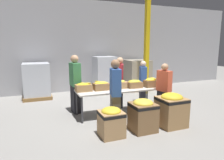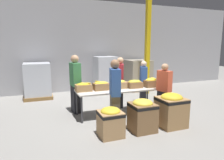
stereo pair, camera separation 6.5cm
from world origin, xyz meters
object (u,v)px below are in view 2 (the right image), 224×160
at_px(banana_box_3, 134,84).
at_px(banana_box_4, 151,82).
at_px(banana_box_1, 101,86).
at_px(sorting_table, 119,91).
at_px(support_pillar, 147,46).
at_px(donation_bin_2, 171,109).
at_px(pallet_stack_0, 138,75).
at_px(volunteer_1, 115,94).
at_px(pallet_stack_1, 105,75).
at_px(banana_box_0, 83,87).
at_px(pallet_stack_2, 38,81).
at_px(volunteer_0, 120,83).
at_px(volunteer_2, 143,82).
at_px(donation_bin_0, 110,121).
at_px(banana_box_2, 119,84).
at_px(donation_bin_1, 142,114).
at_px(volunteer_4, 75,84).
at_px(volunteer_3, 164,90).

distance_m(banana_box_3, banana_box_4, 0.53).
height_order(banana_box_1, banana_box_4, banana_box_4).
bearing_deg(sorting_table, support_pillar, 43.19).
xyz_separation_m(donation_bin_2, pallet_stack_0, (1.26, 4.17, 0.22)).
relative_size(volunteer_1, pallet_stack_1, 1.09).
xyz_separation_m(donation_bin_2, pallet_stack_1, (-0.35, 4.13, 0.32)).
relative_size(banana_box_0, pallet_stack_2, 0.32).
distance_m(banana_box_3, support_pillar, 2.78).
distance_m(banana_box_1, banana_box_3, 1.05).
distance_m(support_pillar, pallet_stack_2, 4.64).
xyz_separation_m(volunteer_0, volunteer_1, (-0.76, -1.44, 0.02)).
relative_size(sorting_table, banana_box_0, 5.68).
bearing_deg(sorting_table, volunteer_2, 31.02).
bearing_deg(volunteer_1, sorting_table, -15.63).
bearing_deg(donation_bin_0, banana_box_3, 46.30).
bearing_deg(donation_bin_2, banana_box_2, 120.81).
bearing_deg(donation_bin_0, pallet_stack_0, 55.15).
distance_m(donation_bin_1, pallet_stack_2, 4.77).
bearing_deg(banana_box_4, banana_box_1, 173.56).
bearing_deg(banana_box_0, sorting_table, -5.32).
bearing_deg(pallet_stack_0, sorting_table, -127.13).
bearing_deg(volunteer_1, pallet_stack_1, -2.06).
distance_m(banana_box_1, banana_box_2, 0.56).
bearing_deg(volunteer_4, support_pillar, 106.91).
height_order(banana_box_0, volunteer_2, volunteer_2).
xyz_separation_m(volunteer_0, donation_bin_1, (-0.25, -1.97, -0.41)).
height_order(sorting_table, volunteer_4, volunteer_4).
height_order(volunteer_0, donation_bin_2, volunteer_0).
bearing_deg(volunteer_0, banana_box_0, -43.77).
bearing_deg(pallet_stack_0, pallet_stack_1, -178.60).
height_order(volunteer_1, volunteer_4, volunteer_4).
xyz_separation_m(volunteer_4, pallet_stack_2, (-1.07, 2.22, -0.20)).
bearing_deg(donation_bin_2, pallet_stack_0, 73.17).
height_order(volunteer_4, pallet_stack_2, volunteer_4).
xyz_separation_m(volunteer_4, pallet_stack_1, (1.70, 2.18, -0.10)).
xyz_separation_m(banana_box_4, pallet_stack_0, (1.11, 2.93, -0.23)).
bearing_deg(pallet_stack_2, volunteer_2, -30.71).
distance_m(banana_box_3, pallet_stack_1, 2.79).
height_order(banana_box_0, support_pillar, support_pillar).
distance_m(banana_box_4, volunteer_4, 2.32).
distance_m(banana_box_0, donation_bin_0, 1.55).
bearing_deg(banana_box_4, pallet_stack_2, 138.17).
bearing_deg(volunteer_2, banana_box_1, -49.07).
xyz_separation_m(volunteer_3, donation_bin_1, (-1.12, -0.74, -0.34)).
distance_m(banana_box_0, volunteer_3, 2.32).
bearing_deg(pallet_stack_1, volunteer_0, -95.77).
height_order(banana_box_0, pallet_stack_1, pallet_stack_1).
height_order(volunteer_3, donation_bin_2, volunteer_3).
xyz_separation_m(volunteer_0, volunteer_3, (0.86, -1.23, -0.06)).
distance_m(banana_box_2, donation_bin_0, 1.71).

